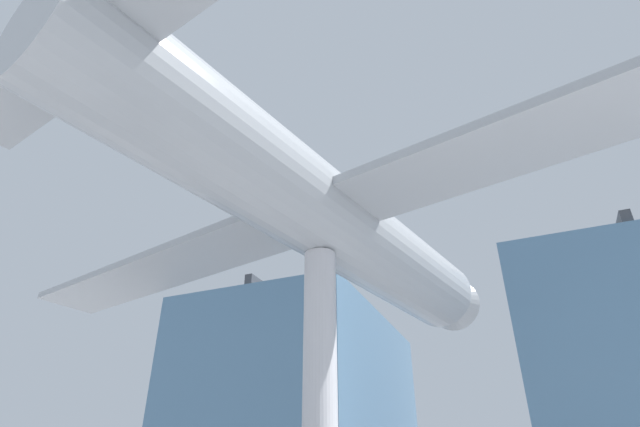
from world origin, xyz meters
TOP-DOWN VIEW (x-y plane):
  - glass_pavilion_left at (-7.44, 15.29)m, footprint 8.63×12.47m
  - support_pylon_central at (0.00, 0.00)m, footprint 0.62×0.62m
  - suspended_airplane at (0.04, 0.18)m, footprint 19.28×13.83m

SIDE VIEW (x-z plane):
  - support_pylon_central at x=0.00m, z-range 0.00..5.87m
  - glass_pavilion_left at x=-7.44m, z-range -0.29..9.95m
  - suspended_airplane at x=0.04m, z-range 5.14..8.50m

